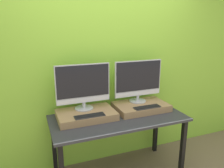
{
  "coord_description": "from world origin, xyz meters",
  "views": [
    {
      "loc": [
        -0.94,
        -1.84,
        1.84
      ],
      "look_at": [
        0.0,
        0.57,
        1.15
      ],
      "focal_mm": 35.0,
      "sensor_mm": 36.0,
      "label": 1
    }
  ],
  "objects_px": {
    "keyboard_right": "(147,107)",
    "monitor_right": "(138,80)",
    "keyboard_left": "(90,116)",
    "monitor_left": "(83,86)"
  },
  "relations": [
    {
      "from": "keyboard_right",
      "to": "monitor_right",
      "type": "bearing_deg",
      "value": 90.0
    },
    {
      "from": "keyboard_left",
      "to": "keyboard_right",
      "type": "bearing_deg",
      "value": 0.0
    },
    {
      "from": "monitor_right",
      "to": "keyboard_right",
      "type": "bearing_deg",
      "value": -90.0
    },
    {
      "from": "keyboard_right",
      "to": "keyboard_left",
      "type": "bearing_deg",
      "value": 180.0
    },
    {
      "from": "monitor_left",
      "to": "monitor_right",
      "type": "relative_size",
      "value": 1.0
    },
    {
      "from": "keyboard_left",
      "to": "monitor_right",
      "type": "relative_size",
      "value": 0.52
    },
    {
      "from": "monitor_right",
      "to": "keyboard_left",
      "type": "bearing_deg",
      "value": -161.01
    },
    {
      "from": "keyboard_left",
      "to": "monitor_right",
      "type": "xyz_separation_m",
      "value": [
        0.72,
        0.25,
        0.28
      ]
    },
    {
      "from": "keyboard_left",
      "to": "monitor_left",
      "type": "bearing_deg",
      "value": 90.0
    },
    {
      "from": "monitor_left",
      "to": "monitor_right",
      "type": "bearing_deg",
      "value": 0.0
    }
  ]
}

